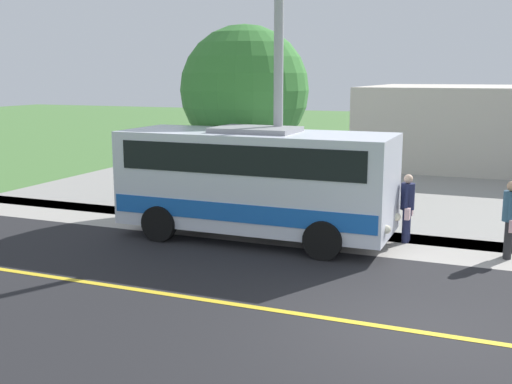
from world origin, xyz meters
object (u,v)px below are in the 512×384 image
at_px(shuttle_bus_front, 256,178).
at_px(pedestrian_with_bags, 510,217).
at_px(pedestrian_waiting, 407,206).
at_px(street_light_pole, 277,78).
at_px(tree_curbside, 245,90).

distance_m(shuttle_bus_front, pedestrian_with_bags, 6.03).
distance_m(pedestrian_waiting, street_light_pole, 4.53).
bearing_deg(pedestrian_waiting, shuttle_bus_front, -73.57).
bearing_deg(tree_curbside, pedestrian_waiting, 70.57).
height_order(shuttle_bus_front, street_light_pole, street_light_pole).
distance_m(shuttle_bus_front, street_light_pole, 2.53).
bearing_deg(street_light_pole, shuttle_bus_front, -49.45).
xyz_separation_m(shuttle_bus_front, pedestrian_with_bags, (-0.51, 5.98, -0.60)).
distance_m(street_light_pole, tree_curbside, 3.22).
bearing_deg(shuttle_bus_front, street_light_pole, 130.55).
height_order(street_light_pole, tree_curbside, street_light_pole).
xyz_separation_m(shuttle_bus_front, pedestrian_waiting, (-1.07, 3.62, -0.64)).
xyz_separation_m(pedestrian_with_bags, street_light_pole, (0.16, -5.57, 3.08)).
bearing_deg(shuttle_bus_front, pedestrian_waiting, 106.43).
height_order(shuttle_bus_front, pedestrian_with_bags, shuttle_bus_front).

